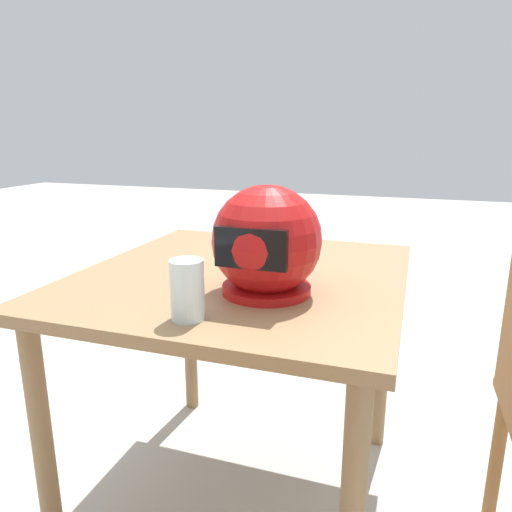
{
  "coord_description": "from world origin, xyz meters",
  "views": [
    {
      "loc": [
        -0.44,
        1.18,
        1.1
      ],
      "look_at": [
        -0.01,
        -0.1,
        0.74
      ],
      "focal_mm": 33.72,
      "sensor_mm": 36.0,
      "label": 1
    }
  ],
  "objects": [
    {
      "name": "pizza",
      "position": [
        -0.01,
        -0.21,
        0.75
      ],
      "size": [
        0.26,
        0.26,
        0.05
      ],
      "color": "tan",
      "rests_on": "pizza_plate"
    },
    {
      "name": "dining_table",
      "position": [
        0.0,
        0.0,
        0.63
      ],
      "size": [
        0.86,
        0.91,
        0.72
      ],
      "color": "olive",
      "rests_on": "ground"
    },
    {
      "name": "drinking_glass",
      "position": [
        -0.01,
        0.35,
        0.79
      ],
      "size": [
        0.07,
        0.07,
        0.13
      ],
      "primitive_type": "cylinder",
      "color": "silver",
      "rests_on": "dining_table"
    },
    {
      "name": "motorcycle_helmet",
      "position": [
        -0.11,
        0.14,
        0.85
      ],
      "size": [
        0.26,
        0.26,
        0.26
      ],
      "color": "#B21414",
      "rests_on": "dining_table"
    },
    {
      "name": "ground_plane",
      "position": [
        0.0,
        0.0,
        0.0
      ],
      "size": [
        14.0,
        14.0,
        0.0
      ],
      "primitive_type": "plane",
      "color": "#B2ADA3"
    },
    {
      "name": "pizza_plate",
      "position": [
        -0.01,
        -0.2,
        0.73
      ],
      "size": [
        0.3,
        0.3,
        0.01
      ],
      "primitive_type": "cylinder",
      "color": "white",
      "rests_on": "dining_table"
    }
  ]
}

